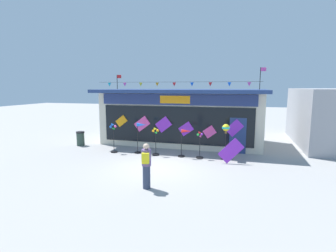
# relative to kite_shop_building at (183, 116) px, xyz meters

# --- Properties ---
(ground_plane) EXTENTS (80.00, 80.00, 0.00)m
(ground_plane) POSITION_rel_kite_shop_building_xyz_m (0.07, -5.78, -1.79)
(ground_plane) COLOR #9E9B99
(kite_shop_building) EXTENTS (10.40, 5.18, 4.85)m
(kite_shop_building) POSITION_rel_kite_shop_building_xyz_m (0.00, 0.00, 0.00)
(kite_shop_building) COLOR beige
(kite_shop_building) RESTS_ON ground_plane
(wind_spinner_far_left) EXTENTS (0.38, 0.38, 1.67)m
(wind_spinner_far_left) POSITION_rel_kite_shop_building_xyz_m (-3.14, -3.83, -0.84)
(wind_spinner_far_left) COLOR black
(wind_spinner_far_left) RESTS_ON ground_plane
(wind_spinner_left) EXTENTS (0.70, 0.36, 1.73)m
(wind_spinner_left) POSITION_rel_kite_shop_building_xyz_m (-1.60, -3.60, -0.58)
(wind_spinner_left) COLOR black
(wind_spinner_left) RESTS_ON ground_plane
(wind_spinner_center_left) EXTENTS (0.39, 0.39, 1.53)m
(wind_spinner_center_left) POSITION_rel_kite_shop_building_xyz_m (-0.66, -3.75, -0.99)
(wind_spinner_center_left) COLOR black
(wind_spinner_center_left) RESTS_ON ground_plane
(wind_spinner_center_right) EXTENTS (0.72, 0.36, 1.49)m
(wind_spinner_center_right) POSITION_rel_kite_shop_building_xyz_m (0.92, -3.68, -0.79)
(wind_spinner_center_right) COLOR black
(wind_spinner_center_right) RESTS_ON ground_plane
(wind_spinner_right) EXTENTS (0.38, 0.38, 1.42)m
(wind_spinner_right) POSITION_rel_kite_shop_building_xyz_m (1.74, -3.72, -1.11)
(wind_spinner_right) COLOR black
(wind_spinner_right) RESTS_ON ground_plane
(wind_spinner_far_right) EXTENTS (0.39, 0.39, 1.83)m
(wind_spinner_far_right) POSITION_rel_kite_shop_building_xyz_m (3.03, -3.56, -0.37)
(wind_spinner_far_right) COLOR black
(wind_spinner_far_right) RESTS_ON ground_plane
(person_near_camera) EXTENTS (0.36, 0.47, 1.68)m
(person_near_camera) POSITION_rel_kite_shop_building_xyz_m (0.52, -8.37, -0.90)
(person_near_camera) COLOR #333D56
(person_near_camera) RESTS_ON ground_plane
(trash_bin) EXTENTS (0.52, 0.52, 0.89)m
(trash_bin) POSITION_rel_kite_shop_building_xyz_m (-6.00, -2.77, -1.33)
(trash_bin) COLOR #2D4238
(trash_bin) RESTS_ON ground_plane
(display_kite_on_ground) EXTENTS (1.26, 0.29, 1.26)m
(display_kite_on_ground) POSITION_rel_kite_shop_building_xyz_m (3.34, -4.22, -1.16)
(display_kite_on_ground) COLOR purple
(display_kite_on_ground) RESTS_ON ground_plane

